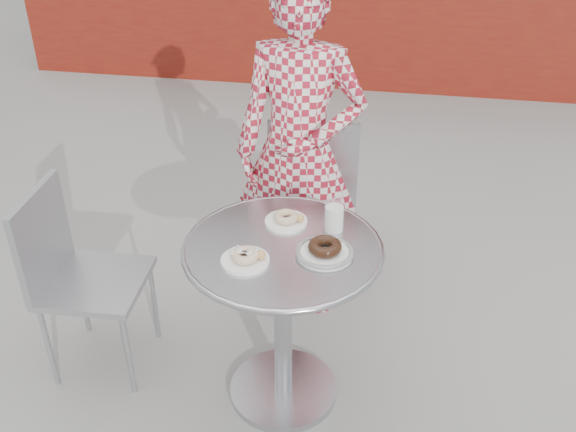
% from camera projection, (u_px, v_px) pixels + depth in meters
% --- Properties ---
extents(ground, '(60.00, 60.00, 0.00)m').
position_uv_depth(ground, '(276.00, 392.00, 2.68)').
color(ground, gray).
rests_on(ground, ground).
extents(bistro_table, '(0.73, 0.73, 0.74)m').
position_uv_depth(bistro_table, '(283.00, 286.00, 2.38)').
color(bistro_table, silver).
rests_on(bistro_table, ground).
extents(chair_far, '(0.45, 0.45, 0.88)m').
position_uv_depth(chair_far, '(314.00, 217.00, 3.34)').
color(chair_far, '#A5A7AD').
rests_on(chair_far, ground).
extents(chair_left, '(0.42, 0.41, 0.83)m').
position_uv_depth(chair_left, '(99.00, 314.00, 2.71)').
color(chair_left, '#A5A7AD').
rests_on(chair_left, ground).
extents(seated_person, '(0.62, 0.44, 1.58)m').
position_uv_depth(seated_person, '(299.00, 153.00, 2.81)').
color(seated_person, maroon).
rests_on(seated_person, ground).
extents(plate_far, '(0.16, 0.16, 0.04)m').
position_uv_depth(plate_far, '(287.00, 219.00, 2.41)').
color(plate_far, white).
rests_on(plate_far, bistro_table).
extents(plate_near, '(0.17, 0.17, 0.05)m').
position_uv_depth(plate_near, '(246.00, 257.00, 2.20)').
color(plate_near, white).
rests_on(plate_near, bistro_table).
extents(plate_checker, '(0.21, 0.21, 0.05)m').
position_uv_depth(plate_checker, '(325.00, 250.00, 2.24)').
color(plate_checker, white).
rests_on(plate_checker, bistro_table).
extents(milk_cup, '(0.08, 0.08, 0.12)m').
position_uv_depth(milk_cup, '(334.00, 217.00, 2.35)').
color(milk_cup, white).
rests_on(milk_cup, bistro_table).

